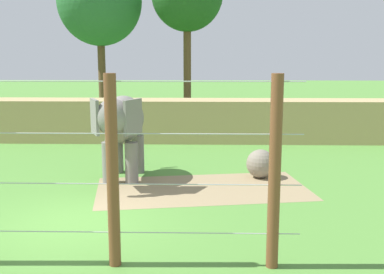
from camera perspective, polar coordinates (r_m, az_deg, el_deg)
ground_plane at (r=11.58m, az=-13.93°, el=-10.07°), size 120.00×120.00×0.00m
dirt_patch at (r=13.92m, az=1.28°, el=-6.30°), size 6.60×4.15×0.01m
embankment_wall at (r=21.48m, az=-6.60°, el=2.04°), size 36.00×1.80×1.89m
elephant at (r=14.69m, az=-8.58°, el=1.56°), size 1.53×3.63×2.69m
enrichment_ball at (r=15.19m, az=8.34°, el=-3.23°), size 0.92×0.92×0.92m
cable_fence at (r=9.04m, az=-17.96°, el=-4.03°), size 9.59×0.22×3.60m
tree_left_of_centre at (r=28.52m, az=-11.17°, el=15.85°), size 4.85×4.85×9.46m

